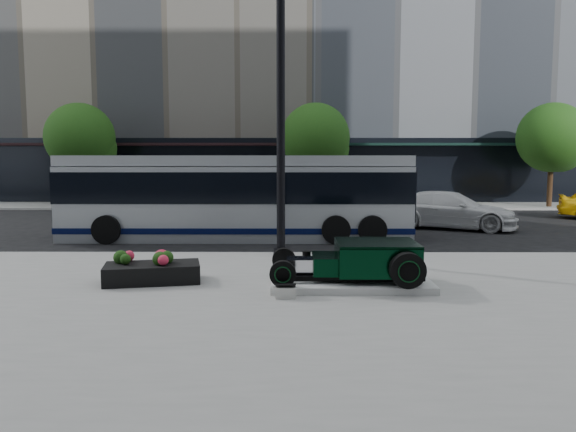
{
  "coord_description": "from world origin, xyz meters",
  "views": [
    {
      "loc": [
        -0.29,
        -18.13,
        2.9
      ],
      "look_at": [
        -0.4,
        -2.2,
        1.2
      ],
      "focal_mm": 35.0,
      "sensor_mm": 36.0,
      "label": 1
    }
  ],
  "objects_px": {
    "white_sedan": "(451,210)",
    "flower_planter": "(152,271)",
    "transit_bus": "(237,197)",
    "lamppost": "(281,125)",
    "hot_rod": "(366,259)"
  },
  "relations": [
    {
      "from": "flower_planter",
      "to": "lamppost",
      "type": "bearing_deg",
      "value": 51.82
    },
    {
      "from": "hot_rod",
      "to": "white_sedan",
      "type": "distance_m",
      "value": 11.6
    },
    {
      "from": "transit_bus",
      "to": "white_sedan",
      "type": "distance_m",
      "value": 8.79
    },
    {
      "from": "hot_rod",
      "to": "transit_bus",
      "type": "xyz_separation_m",
      "value": [
        -3.53,
        7.77,
        0.79
      ]
    },
    {
      "from": "flower_planter",
      "to": "transit_bus",
      "type": "xyz_separation_m",
      "value": [
        1.17,
        7.46,
        1.12
      ]
    },
    {
      "from": "white_sedan",
      "to": "lamppost",
      "type": "bearing_deg",
      "value": 159.01
    },
    {
      "from": "white_sedan",
      "to": "hot_rod",
      "type": "bearing_deg",
      "value": 179.57
    },
    {
      "from": "flower_planter",
      "to": "white_sedan",
      "type": "height_order",
      "value": "white_sedan"
    },
    {
      "from": "hot_rod",
      "to": "transit_bus",
      "type": "bearing_deg",
      "value": 114.41
    },
    {
      "from": "transit_bus",
      "to": "white_sedan",
      "type": "xyz_separation_m",
      "value": [
        8.31,
        2.8,
        -0.74
      ]
    },
    {
      "from": "white_sedan",
      "to": "flower_planter",
      "type": "bearing_deg",
      "value": 161.17
    },
    {
      "from": "lamppost",
      "to": "transit_bus",
      "type": "relative_size",
      "value": 0.65
    },
    {
      "from": "lamppost",
      "to": "flower_planter",
      "type": "xyz_separation_m",
      "value": [
        -2.78,
        -3.54,
        -3.39
      ]
    },
    {
      "from": "hot_rod",
      "to": "lamppost",
      "type": "distance_m",
      "value": 5.28
    },
    {
      "from": "hot_rod",
      "to": "lamppost",
      "type": "xyz_separation_m",
      "value": [
        -1.91,
        3.85,
        3.06
      ]
    }
  ]
}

